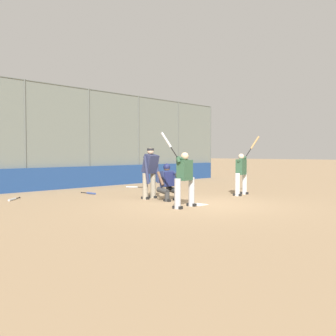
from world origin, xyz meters
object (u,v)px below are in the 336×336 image
object	(u,v)px
spare_bat_near_backstop	(13,199)
spare_bat_by_padding	(90,193)
spare_bat_third_base_side	(133,187)
umpire_home	(150,172)
batter_at_plate	(184,178)
catcher_behind_plate	(168,181)
batter_on_deck	(241,172)

from	to	relation	value
spare_bat_near_backstop	spare_bat_by_padding	distance (m)	2.80
spare_bat_near_backstop	spare_bat_third_base_side	distance (m)	5.63
umpire_home	spare_bat_by_padding	bearing A→B (deg)	-84.10
spare_bat_near_backstop	spare_bat_third_base_side	xyz separation A→B (m)	(-5.61, -0.51, -0.00)
batter_at_plate	catcher_behind_plate	size ratio (longest dim) A/B	1.76
umpire_home	spare_bat_near_backstop	bearing A→B (deg)	-45.93
batter_on_deck	spare_bat_third_base_side	size ratio (longest dim) A/B	2.66
umpire_home	batter_at_plate	bearing A→B (deg)	65.01
catcher_behind_plate	batter_at_plate	bearing A→B (deg)	63.61
batter_at_plate	batter_on_deck	distance (m)	3.88
spare_bat_by_padding	spare_bat_third_base_side	size ratio (longest dim) A/B	1.04
batter_at_plate	umpire_home	world-z (taller)	batter_at_plate
umpire_home	spare_bat_third_base_side	size ratio (longest dim) A/B	2.09
batter_at_plate	spare_bat_near_backstop	distance (m)	5.69
catcher_behind_plate	spare_bat_near_backstop	size ratio (longest dim) A/B	1.78
batter_on_deck	batter_at_plate	bearing A→B (deg)	178.35
spare_bat_near_backstop	spare_bat_by_padding	world-z (taller)	same
umpire_home	spare_bat_third_base_side	xyz separation A→B (m)	(-2.35, -3.41, -0.86)
catcher_behind_plate	batter_on_deck	bearing A→B (deg)	170.20
batter_at_plate	batter_on_deck	size ratio (longest dim) A/B	0.98
batter_at_plate	spare_bat_near_backstop	bearing A→B (deg)	-70.31
spare_bat_by_padding	catcher_behind_plate	bearing A→B (deg)	5.17
batter_on_deck	spare_bat_by_padding	world-z (taller)	batter_on_deck
catcher_behind_plate	spare_bat_by_padding	distance (m)	3.52
batter_at_plate	spare_bat_third_base_side	world-z (taller)	batter_at_plate
umpire_home	spare_bat_third_base_side	distance (m)	4.23
umpire_home	spare_bat_by_padding	distance (m)	2.83
batter_at_plate	umpire_home	distance (m)	2.32
batter_on_deck	spare_bat_near_backstop	world-z (taller)	batter_on_deck
batter_at_plate	spare_bat_by_padding	world-z (taller)	batter_at_plate
umpire_home	batter_on_deck	xyz separation A→B (m)	(-3.02, 1.58, -0.09)
batter_on_deck	spare_bat_third_base_side	distance (m)	5.10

